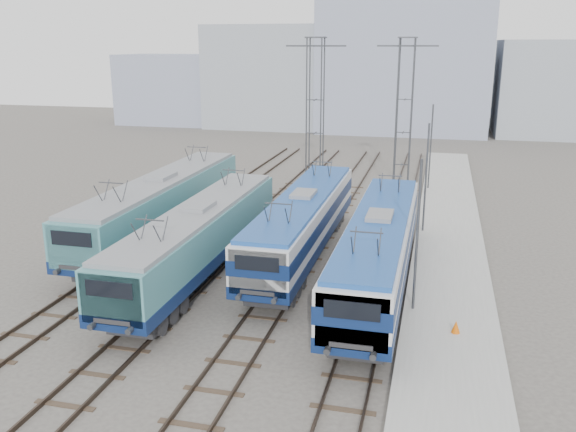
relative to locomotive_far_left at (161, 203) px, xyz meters
The scene contains 16 objects.
ground 11.52m from the locomotive_far_left, 53.24° to the right, with size 160.00×160.00×0.00m, color #514C47.
platform 17.12m from the locomotive_far_left, ahead, with size 4.00×70.00×0.30m, color #9E9E99.
locomotive_far_left is the anchor object (origin of this frame).
locomotive_center_left 6.82m from the locomotive_far_left, 48.68° to the right, with size 2.80×17.69×3.33m.
locomotive_center_right 9.07m from the locomotive_far_left, ahead, with size 2.78×17.60×3.31m.
locomotive_far_right 14.30m from the locomotive_far_left, 19.22° to the right, with size 2.83×17.91×3.37m.
catenary_tower_west 15.23m from the locomotive_far_left, 62.49° to the left, with size 4.50×1.20×12.00m.
catenary_tower_east 20.44m from the locomotive_far_left, 48.47° to the left, with size 4.50×1.20×12.00m.
mast_front 16.93m from the locomotive_far_left, 24.63° to the right, with size 0.12×0.12×7.00m, color #3F4247.
mast_mid 16.17m from the locomotive_far_left, 17.92° to the left, with size 0.12×0.12×7.00m, color #3F4247.
mast_rear 22.91m from the locomotive_far_left, 47.86° to the left, with size 0.12×0.12×7.00m, color #3F4247.
safety_cone 19.45m from the locomotive_far_left, 27.72° to the right, with size 0.36×0.36×0.52m, color #D85A08.
building_west 53.66m from the locomotive_far_left, 97.79° to the left, with size 18.00×12.00×14.00m, color #9098A2.
building_center 54.45m from the locomotive_far_left, 78.53° to the left, with size 22.00×14.00×18.00m, color #8991A9.
building_east 61.35m from the locomotive_far_left, 59.86° to the left, with size 16.00×12.00×12.00m, color #9098A2.
building_far_west 57.90m from the locomotive_far_left, 113.70° to the left, with size 14.00×10.00×10.00m, color #8991A9.
Camera 1 is at (9.25, -23.39, 11.60)m, focal length 38.00 mm.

